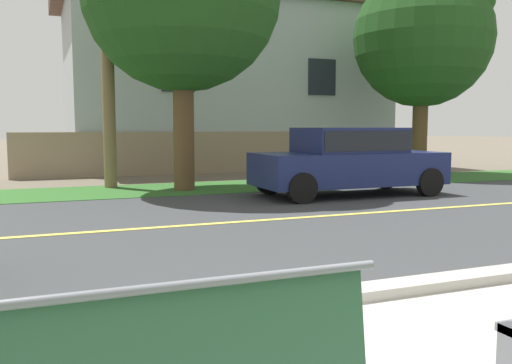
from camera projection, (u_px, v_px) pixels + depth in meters
name	position (u px, v px, depth m)	size (l,w,h in m)	color
ground_plane	(148.00, 213.00, 9.82)	(140.00, 140.00, 0.00)	#665B4C
curb_edge	(275.00, 305.00, 4.59)	(44.00, 0.30, 0.11)	#ADA89E
street_asphalt	(167.00, 227.00, 8.43)	(52.00, 8.00, 0.01)	#383A3D
road_centre_line	(167.00, 227.00, 8.43)	(48.00, 0.14, 0.01)	#E0CC4C
far_verge_grass	(120.00, 191.00, 13.13)	(48.00, 2.80, 0.02)	#2D6026
car_navy_near	(349.00, 158.00, 12.31)	(4.30, 1.86, 1.54)	navy
shade_tree_left	(428.00, 28.00, 17.36)	(4.40, 4.40, 7.27)	brown
garden_wall	(217.00, 152.00, 18.46)	(13.00, 0.36, 1.40)	gray
house_across_street	(224.00, 81.00, 21.64)	(12.76, 6.91, 6.70)	#A3ADB2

